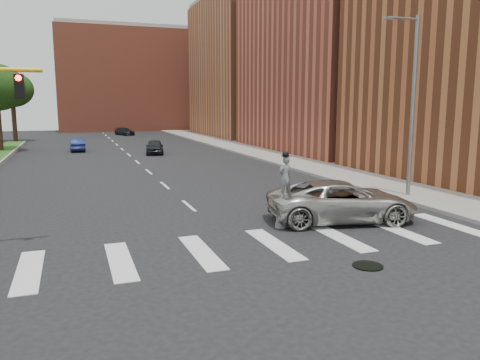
% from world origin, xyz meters
% --- Properties ---
extents(ground_plane, '(160.00, 160.00, 0.00)m').
position_xyz_m(ground_plane, '(0.00, 0.00, 0.00)').
color(ground_plane, black).
rests_on(ground_plane, ground).
extents(sidewalk_right, '(5.00, 90.00, 0.18)m').
position_xyz_m(sidewalk_right, '(12.50, 25.00, 0.09)').
color(sidewalk_right, gray).
rests_on(sidewalk_right, ground).
extents(manhole, '(0.90, 0.90, 0.04)m').
position_xyz_m(manhole, '(3.00, -2.00, 0.02)').
color(manhole, black).
rests_on(manhole, ground).
extents(building_mid, '(16.00, 22.00, 24.00)m').
position_xyz_m(building_mid, '(22.00, 30.00, 12.00)').
color(building_mid, '#AE4E36').
rests_on(building_mid, ground).
extents(building_far, '(16.00, 22.00, 20.00)m').
position_xyz_m(building_far, '(22.00, 54.00, 10.00)').
color(building_far, '#B46642').
rests_on(building_far, ground).
extents(building_backdrop, '(26.00, 14.00, 18.00)m').
position_xyz_m(building_backdrop, '(6.00, 78.00, 9.00)').
color(building_backdrop, '#AE4E36').
rests_on(building_backdrop, ground).
extents(streetlight, '(2.05, 0.20, 9.00)m').
position_xyz_m(streetlight, '(10.90, 6.00, 4.90)').
color(streetlight, slate).
rests_on(streetlight, ground).
extents(stilt_performer, '(0.83, 0.61, 2.97)m').
position_xyz_m(stilt_performer, '(2.64, 3.01, 1.15)').
color(stilt_performer, '#331F14').
rests_on(stilt_performer, ground).
extents(suv_crossing, '(6.49, 3.97, 1.68)m').
position_xyz_m(suv_crossing, '(5.21, 3.00, 0.84)').
color(suv_crossing, '#A9A79F').
rests_on(suv_crossing, ground).
extents(car_near, '(2.29, 4.27, 1.38)m').
position_xyz_m(car_near, '(2.47, 31.98, 0.69)').
color(car_near, black).
rests_on(car_near, ground).
extents(car_mid, '(1.49, 3.97, 1.29)m').
position_xyz_m(car_mid, '(-4.52, 37.34, 0.65)').
color(car_mid, navy).
rests_on(car_mid, ground).
extents(car_far, '(3.17, 4.33, 1.16)m').
position_xyz_m(car_far, '(2.77, 61.24, 0.58)').
color(car_far, black).
rests_on(car_far, ground).
extents(tree_7, '(5.22, 5.22, 8.80)m').
position_xyz_m(tree_7, '(-11.77, 52.85, 6.53)').
color(tree_7, '#331F14').
rests_on(tree_7, ground).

